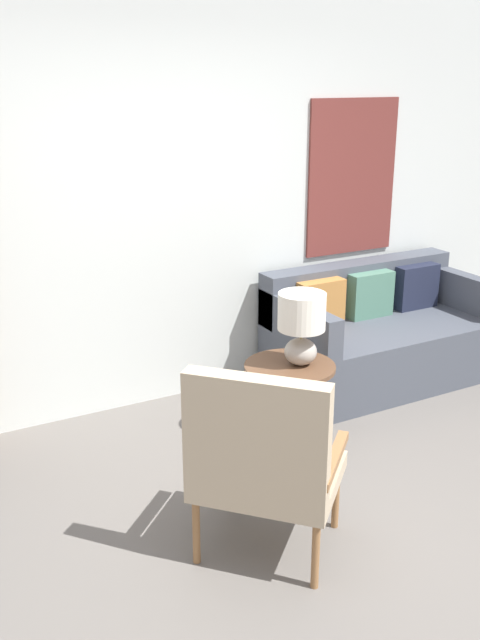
# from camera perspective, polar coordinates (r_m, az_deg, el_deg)

# --- Properties ---
(ground_plane) EXTENTS (14.00, 14.00, 0.00)m
(ground_plane) POSITION_cam_1_polar(r_m,az_deg,el_deg) (3.57, 6.69, -18.28)
(ground_plane) COLOR #66605B
(wall_back) EXTENTS (6.40, 0.08, 2.70)m
(wall_back) POSITION_cam_1_polar(r_m,az_deg,el_deg) (4.72, -6.90, 9.01)
(wall_back) COLOR silver
(wall_back) RESTS_ON ground_plane
(armchair) EXTENTS (0.84, 0.85, 0.97)m
(armchair) POSITION_cam_1_polar(r_m,az_deg,el_deg) (3.24, 1.82, -10.89)
(armchair) COLOR olive
(armchair) RESTS_ON ground_plane
(couch) EXTENTS (1.64, 0.87, 0.83)m
(couch) POSITION_cam_1_polar(r_m,az_deg,el_deg) (5.40, 11.02, -1.23)
(couch) COLOR #474C56
(couch) RESTS_ON ground_plane
(side_table) EXTENTS (0.55, 0.55, 0.52)m
(side_table) POSITION_cam_1_polar(r_m,az_deg,el_deg) (4.30, 4.00, -4.24)
(side_table) COLOR brown
(side_table) RESTS_ON ground_plane
(table_lamp) EXTENTS (0.28, 0.28, 0.44)m
(table_lamp) POSITION_cam_1_polar(r_m,az_deg,el_deg) (4.20, 4.94, -0.16)
(table_lamp) COLOR #A59E93
(table_lamp) RESTS_ON side_table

